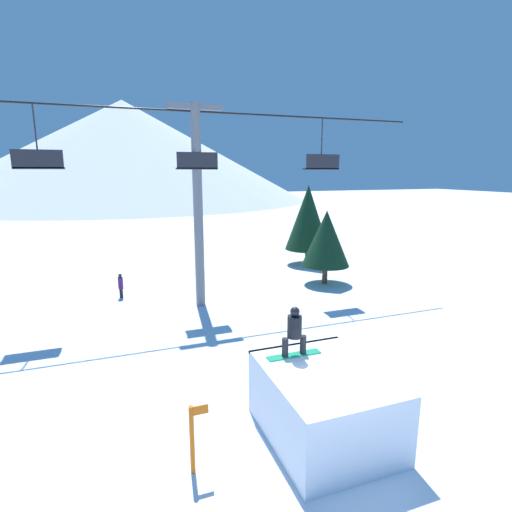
{
  "coord_description": "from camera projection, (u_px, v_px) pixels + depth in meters",
  "views": [
    {
      "loc": [
        -4.11,
        -6.39,
        6.2
      ],
      "look_at": [
        0.3,
        5.62,
        3.49
      ],
      "focal_mm": 28.0,
      "sensor_mm": 36.0,
      "label": 1
    }
  ],
  "objects": [
    {
      "name": "distant_skier",
      "position": [
        121.0,
        285.0,
        19.91
      ],
      "size": [
        0.24,
        0.24,
        1.23
      ],
      "color": "black",
      "rests_on": "ground_plane"
    },
    {
      "name": "pine_tree_far",
      "position": [
        308.0,
        218.0,
        26.62
      ],
      "size": [
        2.98,
        2.98,
        5.35
      ],
      "color": "#4C3823",
      "rests_on": "ground_plane"
    },
    {
      "name": "pine_tree_near",
      "position": [
        326.0,
        238.0,
        22.02
      ],
      "size": [
        2.64,
        2.64,
        4.14
      ],
      "color": "#4C3823",
      "rests_on": "ground_plane"
    },
    {
      "name": "ground_plane",
      "position": [
        333.0,
        467.0,
        8.55
      ],
      "size": [
        220.0,
        220.0,
        0.0
      ],
      "primitive_type": "plane",
      "color": "white"
    },
    {
      "name": "mountain_ridge",
      "position": [
        125.0,
        151.0,
        87.42
      ],
      "size": [
        78.92,
        78.92,
        21.25
      ],
      "color": "silver",
      "rests_on": "ground_plane"
    },
    {
      "name": "snowboarder",
      "position": [
        294.0,
        332.0,
        9.85
      ],
      "size": [
        1.41,
        0.36,
        1.28
      ],
      "color": "#1E9E6B",
      "rests_on": "snow_ramp"
    },
    {
      "name": "chairlift",
      "position": [
        198.0,
        188.0,
        17.8
      ],
      "size": [
        21.95,
        0.44,
        9.13
      ],
      "color": "slate",
      "rests_on": "ground_plane"
    },
    {
      "name": "trail_marker",
      "position": [
        193.0,
        437.0,
        8.23
      ],
      "size": [
        0.41,
        0.1,
        1.54
      ],
      "color": "orange",
      "rests_on": "ground_plane"
    },
    {
      "name": "snow_ramp",
      "position": [
        324.0,
        404.0,
        9.38
      ],
      "size": [
        2.62,
        3.26,
        1.69
      ],
      "color": "white",
      "rests_on": "ground_plane"
    }
  ]
}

